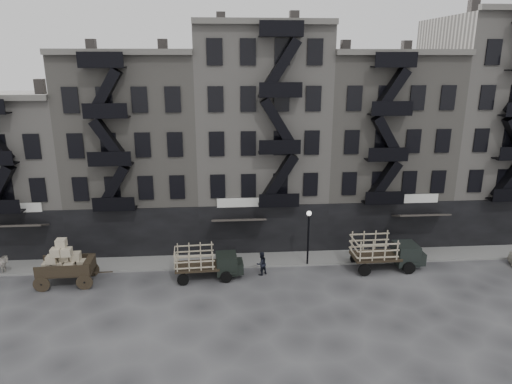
{
  "coord_description": "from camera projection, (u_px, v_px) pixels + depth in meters",
  "views": [
    {
      "loc": [
        -3.14,
        -27.91,
        14.83
      ],
      "look_at": [
        -0.71,
        4.0,
        5.37
      ],
      "focal_mm": 32.0,
      "sensor_mm": 36.0,
      "label": 1
    }
  ],
  "objects": [
    {
      "name": "lamp_post",
      "position": [
        308.0,
        231.0,
        33.03
      ],
      "size": [
        0.36,
        0.36,
        4.28
      ],
      "color": "black",
      "rests_on": "ground"
    },
    {
      "name": "building_center",
      "position": [
        259.0,
        136.0,
        38.1
      ],
      "size": [
        10.0,
        11.35,
        18.2
      ],
      "color": "gray",
      "rests_on": "ground"
    },
    {
      "name": "pedestrian_mid",
      "position": [
        261.0,
        264.0,
        32.19
      ],
      "size": [
        1.05,
        1.0,
        1.7
      ],
      "primitive_type": "imported",
      "rotation": [
        0.0,
        0.0,
        3.74
      ],
      "color": "black",
      "rests_on": "ground"
    },
    {
      "name": "building_midwest",
      "position": [
        139.0,
        150.0,
        37.66
      ],
      "size": [
        10.0,
        11.35,
        16.2
      ],
      "color": "slate",
      "rests_on": "ground"
    },
    {
      "name": "stake_truck_west",
      "position": [
        207.0,
        260.0,
        31.58
      ],
      "size": [
        4.76,
        2.16,
        2.34
      ],
      "rotation": [
        0.0,
        0.0,
        0.05
      ],
      "color": "black",
      "rests_on": "ground"
    },
    {
      "name": "wagon",
      "position": [
        63.0,
        259.0,
        30.59
      ],
      "size": [
        3.88,
        2.17,
        3.23
      ],
      "rotation": [
        0.0,
        0.0,
        0.03
      ],
      "color": "black",
      "rests_on": "ground"
    },
    {
      "name": "sidewalk",
      "position": [
        266.0,
        259.0,
        34.68
      ],
      "size": [
        55.0,
        2.5,
        0.15
      ],
      "primitive_type": "cube",
      "color": "slate",
      "rests_on": "ground"
    },
    {
      "name": "building_west",
      "position": [
        16.0,
        170.0,
        37.36
      ],
      "size": [
        10.0,
        11.35,
        13.2
      ],
      "color": "gray",
      "rests_on": "ground"
    },
    {
      "name": "ground",
      "position": [
        271.0,
        284.0,
        31.12
      ],
      "size": [
        140.0,
        140.0,
        0.0
      ],
      "primitive_type": "plane",
      "color": "#38383A",
      "rests_on": "ground"
    },
    {
      "name": "building_mideast",
      "position": [
        375.0,
        146.0,
        39.11
      ],
      "size": [
        10.0,
        11.35,
        16.2
      ],
      "color": "slate",
      "rests_on": "ground"
    },
    {
      "name": "building_east",
      "position": [
        489.0,
        128.0,
        39.42
      ],
      "size": [
        10.0,
        11.35,
        19.2
      ],
      "color": "gray",
      "rests_on": "ground"
    },
    {
      "name": "stake_truck_east",
      "position": [
        386.0,
        250.0,
        32.93
      ],
      "size": [
        5.25,
        2.28,
        2.61
      ],
      "rotation": [
        0.0,
        0.0,
        0.02
      ],
      "color": "black",
      "rests_on": "ground"
    }
  ]
}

